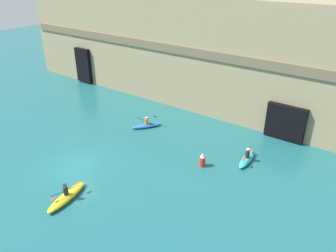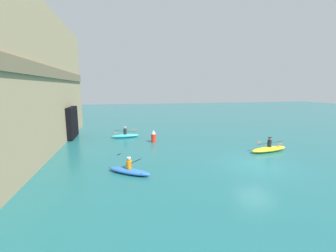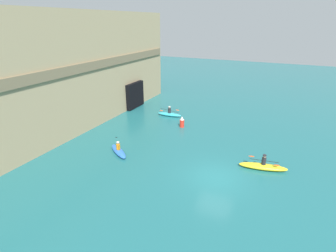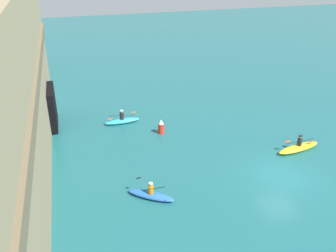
% 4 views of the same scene
% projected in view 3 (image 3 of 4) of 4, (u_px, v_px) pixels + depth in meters
% --- Properties ---
extents(ground_plane, '(120.00, 120.00, 0.00)m').
position_uv_depth(ground_plane, '(217.00, 177.00, 18.88)').
color(ground_plane, '#1E6066').
extents(cliff_bluff, '(42.75, 7.22, 11.48)m').
position_uv_depth(cliff_bluff, '(9.00, 82.00, 21.89)').
color(cliff_bluff, '#9E8966').
rests_on(cliff_bluff, ground).
extents(kayak_cyan, '(0.89, 2.94, 1.17)m').
position_uv_depth(kayak_cyan, '(169.00, 114.00, 30.92)').
color(kayak_cyan, '#33B2C6').
rests_on(kayak_cyan, ground).
extents(kayak_yellow, '(1.49, 3.64, 1.22)m').
position_uv_depth(kayak_yellow, '(263.00, 166.00, 19.85)').
color(kayak_yellow, yellow).
rests_on(kayak_yellow, ground).
extents(kayak_blue, '(2.23, 2.75, 1.21)m').
position_uv_depth(kayak_blue, '(118.00, 151.00, 22.28)').
color(kayak_blue, blue).
rests_on(kayak_blue, ground).
extents(marker_buoy, '(0.48, 0.48, 1.17)m').
position_uv_depth(marker_buoy, '(182.00, 122.00, 27.63)').
color(marker_buoy, red).
rests_on(marker_buoy, ground).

